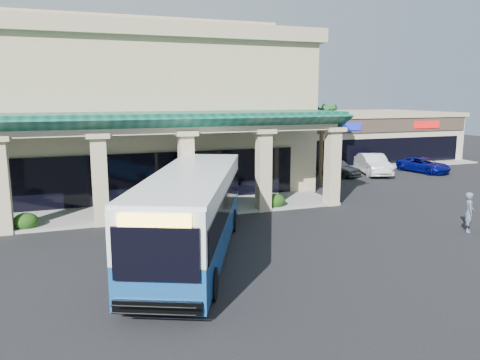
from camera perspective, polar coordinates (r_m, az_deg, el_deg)
name	(u,v)px	position (r m, az deg, el deg)	size (l,w,h in m)	color
ground	(276,239)	(22.04, 4.44, -7.16)	(110.00, 110.00, 0.00)	black
main_building	(81,109)	(35.17, -18.86, 8.22)	(30.80, 14.80, 11.35)	tan
arcade	(88,167)	(26.23, -18.08, 1.55)	(30.00, 6.20, 5.70)	#0B4738
strip_mall	(339,135)	(50.91, 11.96, 5.36)	(22.50, 12.50, 4.90)	beige
palm_0	(321,141)	(34.87, 9.89, 4.69)	(2.40, 2.40, 6.60)	#13491A
palm_1	(313,142)	(38.00, 8.95, 4.56)	(2.40, 2.40, 5.80)	#13491A
broadleaf_tree	(266,143)	(41.66, 3.20, 4.47)	(2.60, 2.60, 4.81)	#16380C
transit_bus	(192,215)	(19.30, -5.81, -4.24)	(2.95, 12.68, 3.54)	#154990
pedestrian	(469,212)	(25.45, 26.15, -3.54)	(0.72, 0.47, 1.97)	#4E5768
car_silver	(337,167)	(39.75, 11.70, 1.55)	(1.71, 4.24, 1.44)	#32353B
car_white	(373,164)	(41.11, 15.90, 1.86)	(1.85, 5.29, 1.74)	silver
car_gray	(424,165)	(43.68, 21.48, 1.71)	(2.14, 4.64, 1.29)	#060969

